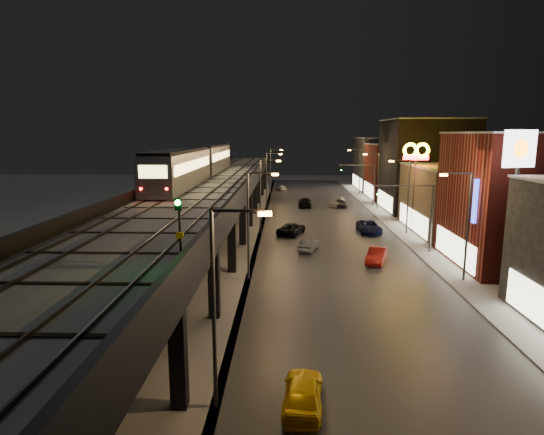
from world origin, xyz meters
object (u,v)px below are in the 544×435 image
object	(u,v)px
rail_signal	(179,217)
car_onc_silver	(377,256)
car_taxi	(303,394)
car_near_white	(309,245)
sign_citgo	(518,170)
car_onc_dark	(369,227)
car_mid_silver	(291,229)
car_onc_red	(340,203)
car_mid_dark	(305,203)
subway_train	(198,162)
car_far_white	(281,188)
car_onc_white	(338,202)

from	to	relation	value
rail_signal	car_onc_silver	size ratio (longest dim) A/B	0.63
car_taxi	car_onc_silver	world-z (taller)	car_taxi
car_near_white	sign_citgo	xyz separation A→B (m)	(13.73, -13.58, 8.88)
car_onc_dark	car_mid_silver	bearing A→B (deg)	-174.71
rail_signal	car_mid_silver	bearing A→B (deg)	81.58
car_onc_red	car_mid_silver	bearing A→B (deg)	-116.75
sign_citgo	car_mid_silver	bearing A→B (deg)	125.98
car_mid_dark	subway_train	bearing A→B (deg)	53.80
car_onc_red	sign_citgo	bearing A→B (deg)	-85.30
car_far_white	car_onc_dark	size ratio (longest dim) A/B	0.67
car_mid_silver	rail_signal	bearing A→B (deg)	101.42
car_mid_dark	car_onc_dark	size ratio (longest dim) A/B	0.99
car_taxi	car_near_white	bearing A→B (deg)	-88.72
rail_signal	sign_citgo	world-z (taller)	sign_citgo
subway_train	car_mid_silver	distance (m)	14.25
car_taxi	car_mid_dark	distance (m)	56.07
rail_signal	car_onc_silver	xyz separation A→B (m)	(13.01, 22.88, -7.84)
car_far_white	sign_citgo	bearing A→B (deg)	87.46
subway_train	car_onc_dark	distance (m)	22.51
car_mid_silver	car_onc_dark	bearing A→B (deg)	-153.54
car_near_white	car_onc_dark	bearing A→B (deg)	-115.08
subway_train	car_near_white	bearing A→B (deg)	-38.45
car_mid_silver	car_onc_red	size ratio (longest dim) A/B	1.27
subway_train	rail_signal	size ratio (longest dim) A/B	14.29
car_onc_silver	car_mid_silver	bearing A→B (deg)	142.89
subway_train	sign_citgo	distance (m)	36.22
car_far_white	car_near_white	bearing A→B (deg)	76.33
car_taxi	car_onc_dark	bearing A→B (deg)	-99.89
subway_train	sign_citgo	bearing A→B (deg)	-41.77
car_near_white	car_onc_silver	distance (m)	7.54
rail_signal	car_onc_white	xyz separation A→B (m)	(13.16, 56.57, -7.83)
car_onc_white	sign_citgo	world-z (taller)	sign_citgo
sign_citgo	car_mid_dark	bearing A→B (deg)	107.08
car_mid_silver	car_onc_red	world-z (taller)	car_mid_silver
car_far_white	car_onc_red	distance (m)	24.22
car_onc_white	car_onc_red	size ratio (longest dim) A/B	1.27
rail_signal	car_taxi	world-z (taller)	rail_signal
car_far_white	rail_signal	bearing A→B (deg)	69.94
car_onc_dark	car_onc_silver	bearing A→B (deg)	-98.48
rail_signal	car_onc_red	xyz separation A→B (m)	(13.44, 55.65, -7.89)
car_mid_silver	car_onc_silver	bearing A→B (deg)	142.91
car_near_white	car_onc_red	distance (m)	29.15
car_far_white	car_onc_red	bearing A→B (deg)	96.71
car_mid_dark	sign_citgo	xyz separation A→B (m)	(12.95, -42.15, 8.75)
car_taxi	car_mid_silver	size ratio (longest dim) A/B	0.85
rail_signal	car_onc_dark	distance (m)	39.67
car_near_white	car_onc_dark	world-z (taller)	car_onc_dark
car_mid_silver	sign_citgo	xyz separation A→B (m)	(15.43, -21.25, 8.82)
car_taxi	car_onc_dark	distance (m)	37.43
car_onc_silver	car_taxi	bearing A→B (deg)	-88.77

